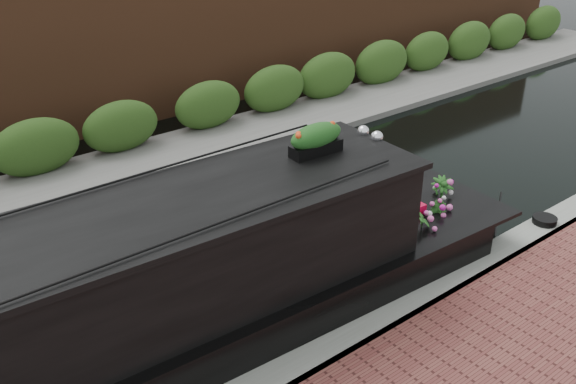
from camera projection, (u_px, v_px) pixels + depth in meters
ground at (250, 241)px, 11.88m from camera, size 80.00×80.00×0.00m
near_bank_coping at (378, 331)px, 9.59m from camera, size 40.00×0.60×0.50m
far_bank_path at (144, 167)px, 14.80m from camera, size 40.00×2.40×0.34m
far_hedge at (126, 155)px, 15.43m from camera, size 40.00×1.10×2.80m
far_brick_wall at (90, 130)px, 16.89m from camera, size 40.00×1.00×8.00m
narrowboat at (116, 323)px, 8.30m from camera, size 13.25×2.97×3.11m
rope_fender at (458, 208)px, 12.61m from camera, size 0.39×0.43×0.39m
coiled_mooring_rope at (545, 220)px, 11.97m from camera, size 0.45×0.45×0.12m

